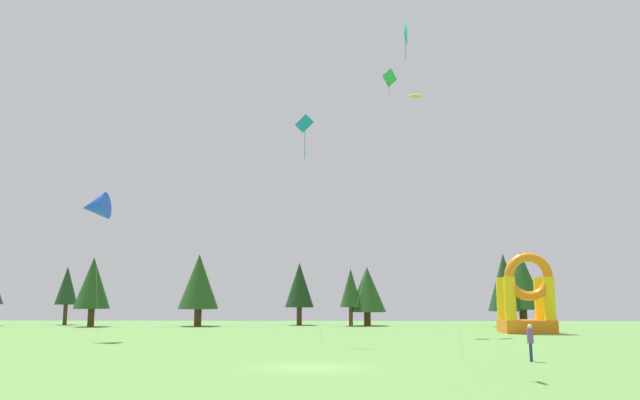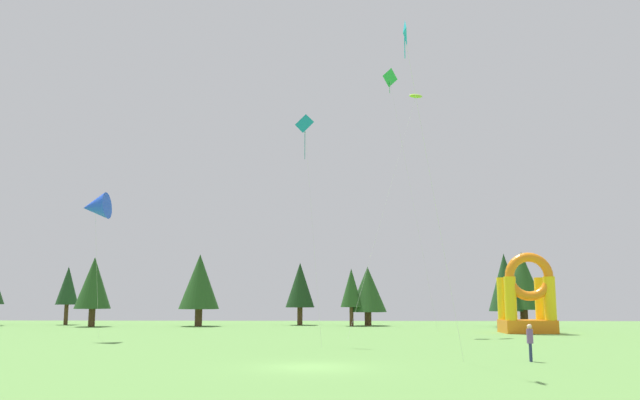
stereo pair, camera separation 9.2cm
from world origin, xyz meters
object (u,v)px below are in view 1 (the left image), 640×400
kite_blue_delta (95,207)px  person_far_side (530,339)px  kite_cyan_diamond (404,38)px  kite_green_diamond (389,80)px  inflatable_red_slide (527,302)px  kite_lime_parafoil (415,97)px  kite_teal_diamond (305,127)px

kite_blue_delta → person_far_side: size_ratio=6.23×
kite_cyan_diamond → person_far_side: (5.94, 2.60, -14.05)m
kite_green_diamond → person_far_side: (4.43, -25.04, -21.81)m
kite_green_diamond → person_far_side: bearing=-80.0°
kite_cyan_diamond → inflatable_red_slide: size_ratio=2.26×
kite_cyan_diamond → kite_lime_parafoil: bearing=82.0°
kite_green_diamond → inflatable_red_slide: size_ratio=3.40×
kite_green_diamond → kite_teal_diamond: kite_green_diamond is taller
kite_teal_diamond → person_far_side: kite_teal_diamond is taller
kite_lime_parafoil → kite_teal_diamond: kite_lime_parafoil is taller
kite_teal_diamond → kite_green_diamond: bearing=60.8°
person_far_side → inflatable_red_slide: 26.85m
kite_blue_delta → kite_green_diamond: (22.92, 9.60, 13.08)m
inflatable_red_slide → kite_cyan_diamond: bearing=-115.1°
kite_lime_parafoil → person_far_side: kite_lime_parafoil is taller
kite_green_diamond → kite_teal_diamond: 16.33m
kite_lime_parafoil → kite_green_diamond: kite_green_diamond is taller
kite_cyan_diamond → kite_blue_delta: 28.50m
kite_lime_parafoil → inflatable_red_slide: bearing=5.8°
kite_lime_parafoil → kite_cyan_diamond: size_ratio=1.38×
kite_lime_parafoil → person_far_side: size_ratio=12.41×
kite_lime_parafoil → kite_blue_delta: kite_lime_parafoil is taller
kite_teal_diamond → kite_lime_parafoil: bearing=52.7°
kite_cyan_diamond → person_far_side: bearing=23.7°
kite_cyan_diamond → person_far_side: size_ratio=9.01×
kite_lime_parafoil → kite_green_diamond: (-2.37, 0.22, 1.70)m
kite_green_diamond → inflatable_red_slide: (11.79, 0.73, -20.21)m
kite_teal_diamond → person_far_side: (11.40, -12.53, -13.95)m
kite_lime_parafoil → person_far_side: (2.06, -24.81, -20.11)m
kite_cyan_diamond → kite_teal_diamond: 16.10m
kite_lime_parafoil → kite_green_diamond: 2.92m
kite_lime_parafoil → kite_cyan_diamond: (-3.87, -27.41, -6.05)m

